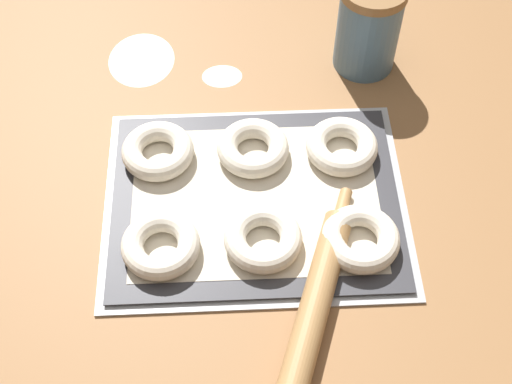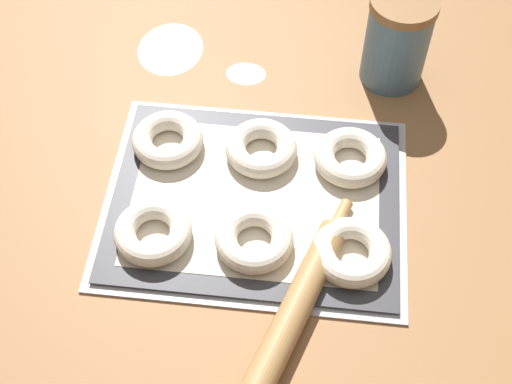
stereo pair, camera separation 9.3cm
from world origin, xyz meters
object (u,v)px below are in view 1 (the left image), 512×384
bagel_front_right (361,239)px  bagel_back_right (342,147)px  bagel_front_center (263,239)px  bagel_back_center (254,148)px  rolling_pin (305,342)px  bagel_front_left (161,245)px  baking_tray (256,201)px  flour_canister (369,26)px  bagel_back_left (158,151)px

bagel_front_right → bagel_back_right: bearing=92.5°
bagel_front_center → bagel_front_right: size_ratio=1.00×
bagel_front_right → bagel_back_center: same height
bagel_front_center → rolling_pin: size_ratio=0.23×
bagel_front_left → bagel_back_right: same height
bagel_back_right → rolling_pin: bearing=-104.8°
baking_tray → flour_canister: (0.20, 0.29, 0.08)m
bagel_front_center → rolling_pin: bagel_front_center is taller
bagel_front_center → bagel_back_left: size_ratio=1.00×
bagel_front_left → bagel_front_center: same height
flour_canister → rolling_pin: size_ratio=0.34×
bagel_front_left → bagel_back_right: 0.32m
bagel_back_left → bagel_front_right: bearing=-30.5°
bagel_front_left → bagel_front_center: size_ratio=1.00×
bagel_back_right → bagel_back_center: bearing=178.7°
baking_tray → bagel_front_right: (0.14, -0.09, 0.02)m
bagel_front_left → rolling_pin: bearing=-38.4°
bagel_front_left → bagel_front_center: (0.14, 0.00, 0.00)m
bagel_front_right → bagel_back_left: bearing=149.5°
bagel_back_left → bagel_front_left: bearing=-86.6°
bagel_front_center → rolling_pin: 0.16m
bagel_back_right → rolling_pin: 0.33m
bagel_back_center → flour_canister: flour_canister is taller
bagel_front_right → bagel_back_right: same height
flour_canister → bagel_front_center: bearing=-117.5°
baking_tray → flour_canister: bearing=55.5°
flour_canister → bagel_back_right: bearing=-106.8°
bagel_back_left → flour_canister: 0.40m
baking_tray → rolling_pin: (0.05, -0.23, 0.02)m
flour_canister → rolling_pin: flour_canister is taller
bagel_back_right → bagel_back_left: bearing=179.3°
bagel_front_center → rolling_pin: bearing=-73.4°
bagel_front_center → bagel_front_left: bearing=-178.3°
baking_tray → bagel_front_left: 0.16m
bagel_front_left → bagel_back_right: bearing=31.1°
bagel_front_center → flour_canister: flour_canister is taller
bagel_front_center → bagel_back_left: (-0.15, 0.16, 0.00)m
bagel_back_center → bagel_back_right: same height
bagel_back_center → bagel_back_left: bearing=179.8°
bagel_back_left → bagel_back_right: 0.28m
bagel_front_center → bagel_back_center: same height
baking_tray → bagel_back_center: bagel_back_center is taller
bagel_front_center → bagel_back_left: 0.22m
bagel_front_left → bagel_front_right: (0.28, -0.00, 0.00)m
bagel_front_center → bagel_back_left: bearing=133.1°
baking_tray → rolling_pin: 0.24m
baking_tray → flour_canister: size_ratio=2.77×
bagel_front_center → bagel_back_center: (-0.01, 0.16, 0.00)m
baking_tray → bagel_back_right: bearing=30.5°
bagel_front_right → bagel_back_center: size_ratio=1.00×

